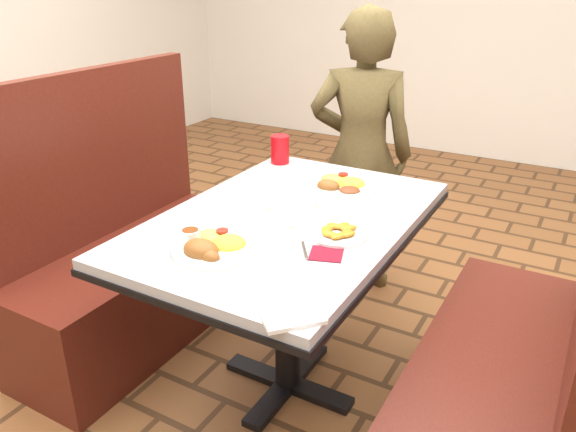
% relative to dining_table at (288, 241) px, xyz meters
% --- Properties ---
extents(dining_table, '(0.81, 1.21, 0.75)m').
position_rel_dining_table_xyz_m(dining_table, '(0.00, 0.00, 0.00)').
color(dining_table, '#B2B4B7').
rests_on(dining_table, ground).
extents(booth_bench_left, '(0.47, 1.20, 1.17)m').
position_rel_dining_table_xyz_m(booth_bench_left, '(-0.80, 0.00, -0.32)').
color(booth_bench_left, '#571E13').
rests_on(booth_bench_left, ground).
extents(booth_bench_right, '(0.47, 1.20, 1.17)m').
position_rel_dining_table_xyz_m(booth_bench_right, '(0.80, 0.00, -0.32)').
color(booth_bench_right, '#571E13').
rests_on(booth_bench_right, ground).
extents(diner_person, '(0.59, 0.48, 1.41)m').
position_rel_dining_table_xyz_m(diner_person, '(-0.12, 0.93, 0.05)').
color(diner_person, brown).
rests_on(diner_person, ground).
extents(near_dinner_plate, '(0.27, 0.27, 0.08)m').
position_rel_dining_table_xyz_m(near_dinner_plate, '(-0.07, -0.35, 0.13)').
color(near_dinner_plate, white).
rests_on(near_dinner_plate, dining_table).
extents(far_dinner_plate, '(0.27, 0.27, 0.07)m').
position_rel_dining_table_xyz_m(far_dinner_plate, '(0.05, 0.34, 0.12)').
color(far_dinner_plate, white).
rests_on(far_dinner_plate, dining_table).
extents(plantain_plate, '(0.19, 0.19, 0.03)m').
position_rel_dining_table_xyz_m(plantain_plate, '(0.22, -0.06, 0.11)').
color(plantain_plate, white).
rests_on(plantain_plate, dining_table).
extents(maroon_napkin, '(0.13, 0.13, 0.00)m').
position_rel_dining_table_xyz_m(maroon_napkin, '(0.24, -0.19, 0.10)').
color(maroon_napkin, maroon).
rests_on(maroon_napkin, dining_table).
extents(spoon_utensil, '(0.07, 0.10, 0.00)m').
position_rel_dining_table_xyz_m(spoon_utensil, '(0.18, -0.21, 0.10)').
color(spoon_utensil, silver).
rests_on(spoon_utensil, dining_table).
extents(red_tumbler, '(0.08, 0.08, 0.12)m').
position_rel_dining_table_xyz_m(red_tumbler, '(-0.33, 0.50, 0.16)').
color(red_tumbler, red).
rests_on(red_tumbler, dining_table).
extents(paper_napkin, '(0.25, 0.25, 0.01)m').
position_rel_dining_table_xyz_m(paper_napkin, '(0.29, -0.51, 0.10)').
color(paper_napkin, white).
rests_on(paper_napkin, dining_table).
extents(knife_utensil, '(0.06, 0.15, 0.00)m').
position_rel_dining_table_xyz_m(knife_utensil, '(-0.10, -0.38, 0.11)').
color(knife_utensil, '#B9B9BE').
rests_on(knife_utensil, dining_table).
extents(fork_utensil, '(0.07, 0.15, 0.00)m').
position_rel_dining_table_xyz_m(fork_utensil, '(-0.12, -0.37, 0.11)').
color(fork_utensil, silver).
rests_on(fork_utensil, dining_table).
extents(lettuce_shreds, '(0.28, 0.32, 0.00)m').
position_rel_dining_table_xyz_m(lettuce_shreds, '(0.04, 0.06, 0.10)').
color(lettuce_shreds, '#94B94A').
rests_on(lettuce_shreds, dining_table).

